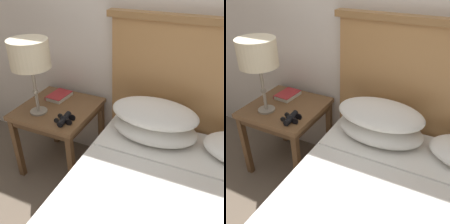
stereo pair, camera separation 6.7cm
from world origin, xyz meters
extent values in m
cube|color=silver|center=(0.00, 1.05, 1.30)|extent=(8.00, 0.06, 2.60)
cube|color=brown|center=(-0.60, 0.71, 0.58)|extent=(0.58, 0.58, 0.04)
cube|color=brown|center=(-0.60, 0.71, 0.54)|extent=(0.55, 0.55, 0.05)
cube|color=brown|center=(-0.85, 0.45, 0.28)|extent=(0.04, 0.04, 0.56)
cube|color=brown|center=(-0.34, 0.45, 0.28)|extent=(0.04, 0.04, 0.56)
cube|color=brown|center=(-0.85, 0.96, 0.28)|extent=(0.04, 0.04, 0.56)
cube|color=brown|center=(-0.34, 0.96, 0.28)|extent=(0.04, 0.04, 0.56)
cube|color=white|center=(0.50, 0.63, 0.51)|extent=(1.34, 0.28, 0.01)
cube|color=#AD7A47|center=(0.50, 0.98, 0.64)|extent=(1.47, 0.06, 1.27)
ellipsoid|color=white|center=(0.19, 0.74, 0.58)|extent=(0.60, 0.36, 0.15)
ellipsoid|color=white|center=(0.18, 0.74, 0.71)|extent=(0.60, 0.36, 0.15)
cylinder|color=gray|center=(-0.68, 0.58, 0.60)|extent=(0.13, 0.13, 0.01)
cylinder|color=gray|center=(-0.68, 0.58, 0.79)|extent=(0.02, 0.02, 0.35)
sphere|color=gray|center=(-0.68, 0.58, 0.77)|extent=(0.04, 0.04, 0.04)
cylinder|color=beige|center=(-0.68, 0.58, 1.06)|extent=(0.28, 0.28, 0.20)
cube|color=silver|center=(-0.67, 0.85, 0.61)|extent=(0.15, 0.20, 0.03)
cube|color=#B2282D|center=(-0.67, 0.85, 0.63)|extent=(0.16, 0.21, 0.00)
cube|color=#B2282D|center=(-0.74, 0.85, 0.61)|extent=(0.02, 0.20, 0.03)
cylinder|color=black|center=(-0.42, 0.51, 0.62)|extent=(0.06, 0.10, 0.04)
cylinder|color=black|center=(-0.38, 0.52, 0.62)|extent=(0.05, 0.02, 0.05)
cylinder|color=black|center=(-0.47, 0.51, 0.62)|extent=(0.04, 0.02, 0.04)
cylinder|color=black|center=(-0.43, 0.58, 0.62)|extent=(0.06, 0.10, 0.04)
cylinder|color=black|center=(-0.39, 0.59, 0.62)|extent=(0.05, 0.02, 0.05)
cylinder|color=black|center=(-0.48, 0.57, 0.62)|extent=(0.04, 0.02, 0.04)
cube|color=black|center=(-0.43, 0.55, 0.63)|extent=(0.06, 0.04, 0.01)
cylinder|color=black|center=(-0.43, 0.55, 0.63)|extent=(0.02, 0.01, 0.02)
camera|label=1|loc=(0.53, -0.76, 1.64)|focal=42.00mm
camera|label=2|loc=(0.59, -0.74, 1.64)|focal=42.00mm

